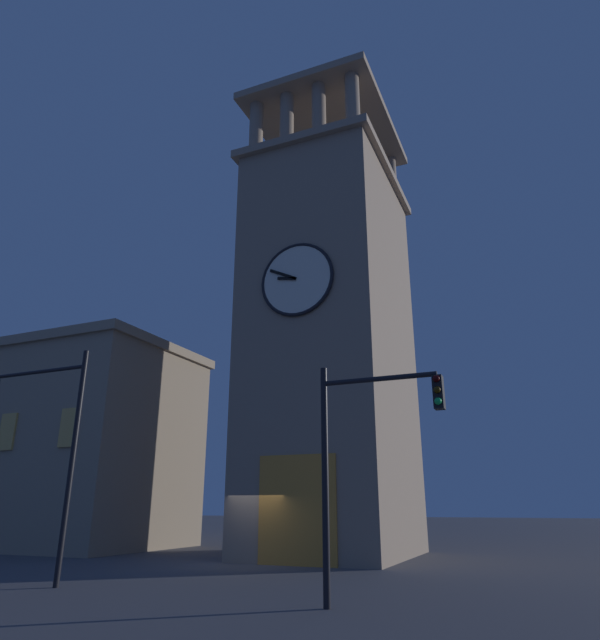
{
  "coord_description": "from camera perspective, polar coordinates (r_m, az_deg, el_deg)",
  "views": [
    {
      "loc": [
        -10.56,
        19.97,
        2.08
      ],
      "look_at": [
        -0.06,
        -4.45,
        11.13
      ],
      "focal_mm": 30.79,
      "sensor_mm": 36.0,
      "label": 1
    }
  ],
  "objects": [
    {
      "name": "traffic_signal_mid",
      "position": [
        18.65,
        -24.87,
        -10.0
      ],
      "size": [
        4.08,
        0.41,
        6.63
      ],
      "color": "black",
      "rests_on": "ground_plane"
    },
    {
      "name": "clocktower",
      "position": [
        27.07,
        3.33,
        -2.04
      ],
      "size": [
        7.0,
        9.16,
        25.81
      ],
      "color": "gray",
      "rests_on": "ground_plane"
    },
    {
      "name": "traffic_signal_far",
      "position": [
        12.88,
        6.55,
        -12.37
      ],
      "size": [
        2.91,
        0.41,
        5.29
      ],
      "color": "black",
      "rests_on": "ground_plane"
    },
    {
      "name": "adjacent_wing_building",
      "position": [
        37.02,
        -26.91,
        -11.78
      ],
      "size": [
        20.29,
        9.05,
        10.65
      ],
      "color": "gray",
      "rests_on": "ground_plane"
    },
    {
      "name": "ground_plane",
      "position": [
        22.69,
        -5.01,
        -24.0
      ],
      "size": [
        200.0,
        200.0,
        0.0
      ],
      "primitive_type": "plane",
      "color": "#4C4C51"
    }
  ]
}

